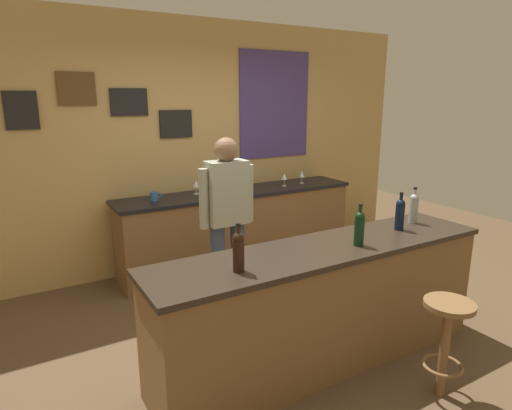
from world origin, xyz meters
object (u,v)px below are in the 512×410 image
object	(u,v)px
wine_glass_a	(196,184)
wine_glass_e	(302,175)
wine_glass_c	(238,182)
coffee_mug	(154,196)
wine_glass_b	(222,184)
bar_stool	(446,333)
wine_glass_d	(284,177)
bartender	(227,215)
wine_bottle_a	(238,250)
wine_bottle_c	(400,213)
wine_bottle_b	(359,227)
wine_bottle_d	(414,207)

from	to	relation	value
wine_glass_a	wine_glass_e	bearing A→B (deg)	-4.30
wine_glass_a	wine_glass_c	xyz separation A→B (m)	(0.46, -0.12, 0.00)
wine_glass_c	coffee_mug	bearing A→B (deg)	177.65
wine_glass_a	wine_glass_b	world-z (taller)	same
bar_stool	wine_glass_d	distance (m)	2.82
bartender	wine_glass_b	distance (m)	1.07
wine_bottle_a	wine_glass_d	world-z (taller)	wine_bottle_a
wine_bottle_a	wine_glass_a	bearing A→B (deg)	73.49
bar_stool	wine_bottle_c	xyz separation A→B (m)	(0.32, 0.73, 0.60)
wine_glass_d	coffee_mug	size ratio (longest dim) A/B	1.24
wine_bottle_a	wine_glass_b	bearing A→B (deg)	66.41
wine_bottle_c	bar_stool	bearing A→B (deg)	-113.52
wine_bottle_b	wine_glass_c	world-z (taller)	wine_bottle_b
wine_bottle_a	wine_glass_e	distance (m)	2.93
wine_glass_b	bartender	bearing A→B (deg)	-113.60
wine_bottle_d	wine_glass_b	distance (m)	2.10
wine_glass_b	wine_bottle_c	bearing A→B (deg)	-73.60
wine_bottle_b	wine_bottle_d	bearing A→B (deg)	13.69
wine_bottle_a	wine_glass_a	distance (m)	2.31
bar_stool	wine_glass_d	size ratio (longest dim) A/B	4.39
bartender	wine_glass_b	world-z (taller)	bartender
wine_bottle_b	wine_glass_c	bearing A→B (deg)	85.80
wine_bottle_c	wine_bottle_d	world-z (taller)	same
bar_stool	wine_bottle_a	size ratio (longest dim) A/B	2.22
wine_glass_c	bartender	bearing A→B (deg)	-122.88
bar_stool	wine_bottle_c	distance (m)	0.99
wine_bottle_a	wine_glass_b	world-z (taller)	wine_bottle_a
bar_stool	wine_bottle_d	world-z (taller)	wine_bottle_d
wine_bottle_a	wine_glass_c	xyz separation A→B (m)	(1.12, 2.10, -0.05)
bartender	wine_glass_c	distance (m)	1.16
wine_bottle_b	wine_glass_b	size ratio (longest dim) A/B	1.97
bar_stool	wine_bottle_c	size ratio (longest dim) A/B	2.22
wine_glass_e	wine_bottle_a	bearing A→B (deg)	-133.85
bar_stool	bartender	bearing A→B (deg)	111.70
wine_glass_c	wine_glass_e	xyz separation A→B (m)	(0.91, 0.01, 0.00)
wine_glass_c	wine_bottle_a	bearing A→B (deg)	-118.08
bartender	coffee_mug	distance (m)	1.07
bar_stool	wine_glass_b	xyz separation A→B (m)	(-0.27, 2.73, 0.55)
bartender	wine_bottle_c	distance (m)	1.45
bartender	wine_glass_b	xyz separation A→B (m)	(0.43, 0.97, 0.07)
bar_stool	wine_glass_d	bearing A→B (deg)	78.42
wine_bottle_b	wine_glass_b	distance (m)	2.12
bar_stool	wine_glass_e	world-z (taller)	wine_glass_e
bar_stool	wine_bottle_a	xyz separation A→B (m)	(-1.19, 0.63, 0.60)
wine_glass_e	bar_stool	bearing A→B (deg)	-107.00
wine_bottle_c	wine_glass_a	xyz separation A→B (m)	(-0.85, 2.12, -0.05)
wine_glass_e	wine_glass_c	bearing A→B (deg)	-179.15
wine_bottle_b	wine_glass_b	world-z (taller)	wine_bottle_b
wine_glass_d	wine_bottle_b	bearing A→B (deg)	-110.44
wine_glass_c	coffee_mug	xyz separation A→B (m)	(-0.97, 0.04, -0.06)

